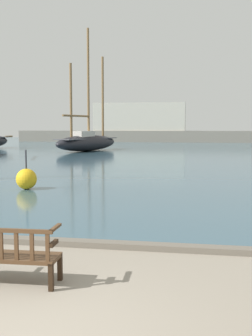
% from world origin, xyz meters
% --- Properties ---
extents(harbor_water, '(100.00, 80.00, 0.08)m').
position_xyz_m(harbor_water, '(0.00, 44.00, 0.04)').
color(harbor_water, '#385666').
rests_on(harbor_water, ground).
extents(quay_edge_kerb, '(40.00, 0.30, 0.12)m').
position_xyz_m(quay_edge_kerb, '(0.00, 3.85, 0.06)').
color(quay_edge_kerb, '#675F54').
rests_on(quay_edge_kerb, ground).
extents(park_bench, '(1.62, 0.57, 0.92)m').
position_xyz_m(park_bench, '(-0.82, 1.66, 0.47)').
color(park_bench, black).
rests_on(park_bench, ground).
extents(sailboat_mid_starboard, '(5.27, 9.60, 11.65)m').
position_xyz_m(sailboat_mid_starboard, '(-8.62, 35.19, 1.08)').
color(sailboat_mid_starboard, black).
rests_on(sailboat_mid_starboard, harbor_water).
extents(channel_buoy, '(0.78, 0.78, 1.48)m').
position_xyz_m(channel_buoy, '(-4.30, 10.54, 0.47)').
color(channel_buoy, gold).
rests_on(channel_buoy, harbor_water).
extents(far_breakwater, '(52.06, 2.40, 6.03)m').
position_xyz_m(far_breakwater, '(-2.43, 59.51, 1.94)').
color(far_breakwater, slate).
rests_on(far_breakwater, ground).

